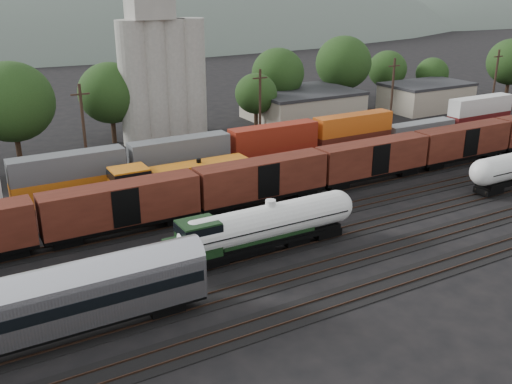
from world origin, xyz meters
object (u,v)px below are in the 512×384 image
tank_car_a (270,223)px  grain_silo (161,67)px  passenger_coach (32,306)px  green_locomotive (239,235)px  orange_locomotive (172,182)px

tank_car_a → grain_silo: (5.86, 41.00, 8.51)m
tank_car_a → passenger_coach: size_ratio=0.75×
green_locomotive → passenger_coach: (-17.79, -5.00, 0.93)m
green_locomotive → tank_car_a: (3.21, -0.00, 0.40)m
passenger_coach → orange_locomotive: passenger_coach is taller
grain_silo → green_locomotive: bearing=-102.5°
green_locomotive → passenger_coach: 18.50m
passenger_coach → green_locomotive: bearing=15.7°
tank_car_a → grain_silo: size_ratio=0.61×
passenger_coach → grain_silo: (26.86, 46.00, 7.98)m
green_locomotive → grain_silo: grain_silo is taller
orange_locomotive → passenger_coach: bearing=-131.5°
tank_car_a → passenger_coach: (-21.01, -5.00, 0.53)m
green_locomotive → grain_silo: bearing=77.5°
passenger_coach → tank_car_a: bearing=13.4°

